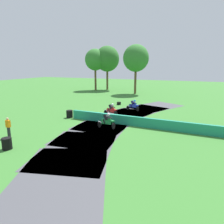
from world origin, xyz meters
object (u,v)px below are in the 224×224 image
object	(u,v)px
motorcycle_lead_blue	(134,105)
motorcycle_chase_red	(112,110)
tire_stack_mid_b	(7,144)
track_marshal	(8,128)
motorcycle_trailing_green	(107,121)
tire_stack_mid_a	(70,114)
tire_stack_near	(119,103)

from	to	relation	value
motorcycle_lead_blue	motorcycle_chase_red	xyz separation A→B (m)	(-1.48, -3.47, 0.00)
motorcycle_lead_blue	tire_stack_mid_b	distance (m)	15.66
track_marshal	motorcycle_trailing_green	bearing A→B (deg)	41.86
tire_stack_mid_a	track_marshal	size ratio (longest dim) A/B	0.49
tire_stack_mid_b	motorcycle_lead_blue	bearing A→B (deg)	74.80
motorcycle_lead_blue	tire_stack_mid_a	bearing A→B (deg)	-130.69
motorcycle_lead_blue	tire_stack_near	bearing A→B (deg)	137.21
motorcycle_lead_blue	motorcycle_chase_red	bearing A→B (deg)	-113.08
tire_stack_mid_b	track_marshal	size ratio (longest dim) A/B	0.49
tire_stack_mid_b	motorcycle_chase_red	bearing A→B (deg)	77.28
motorcycle_trailing_green	tire_stack_near	distance (m)	11.38
motorcycle_chase_red	tire_stack_near	world-z (taller)	motorcycle_chase_red
tire_stack_mid_a	tire_stack_mid_b	distance (m)	9.05
motorcycle_chase_red	motorcycle_trailing_green	world-z (taller)	motorcycle_trailing_green
tire_stack_mid_a	tire_stack_mid_b	world-z (taller)	same
motorcycle_trailing_green	motorcycle_lead_blue	bearing A→B (deg)	90.83
motorcycle_trailing_green	tire_stack_mid_a	world-z (taller)	motorcycle_trailing_green
motorcycle_trailing_green	tire_stack_near	world-z (taller)	motorcycle_trailing_green
tire_stack_near	track_marshal	size ratio (longest dim) A/B	0.35
motorcycle_lead_blue	tire_stack_mid_a	world-z (taller)	motorcycle_lead_blue
track_marshal	motorcycle_chase_red	bearing A→B (deg)	66.01
motorcycle_trailing_green	tire_stack_mid_a	bearing A→B (deg)	160.86
motorcycle_trailing_green	tire_stack_mid_a	distance (m)	5.72
motorcycle_trailing_green	track_marshal	bearing A→B (deg)	-138.14
tire_stack_mid_a	motorcycle_lead_blue	bearing A→B (deg)	49.31
motorcycle_chase_red	tire_stack_mid_a	size ratio (longest dim) A/B	2.14
motorcycle_lead_blue	track_marshal	world-z (taller)	track_marshal
motorcycle_chase_red	motorcycle_trailing_green	bearing A→B (deg)	-70.67
tire_stack_near	tire_stack_mid_b	size ratio (longest dim) A/B	0.72
tire_stack_mid_b	tire_stack_near	bearing A→B (deg)	86.88
motorcycle_chase_red	tire_stack_mid_b	xyz separation A→B (m)	(-2.63, -11.65, -0.25)
motorcycle_chase_red	motorcycle_trailing_green	size ratio (longest dim) A/B	1.02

